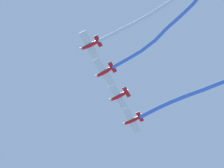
% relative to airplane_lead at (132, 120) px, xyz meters
% --- Properties ---
extents(airplane_lead, '(6.16, 4.61, 1.54)m').
position_rel_airplane_lead_xyz_m(airplane_lead, '(0.00, 0.00, 0.00)').
color(airplane_lead, red).
extents(smoke_trail_lead, '(8.68, 29.60, 4.48)m').
position_rel_airplane_lead_xyz_m(smoke_trail_lead, '(-2.92, 16.82, 1.56)').
color(smoke_trail_lead, '#4C75DB').
extents(airplane_left_wing, '(6.13, 4.58, 1.54)m').
position_rel_airplane_lead_xyz_m(airplane_left_wing, '(6.09, 0.45, 0.30)').
color(airplane_left_wing, red).
extents(airplane_right_wing, '(6.08, 4.51, 1.54)m').
position_rel_airplane_lead_xyz_m(airplane_right_wing, '(12.18, 0.90, 0.00)').
color(airplane_right_wing, red).
extents(smoke_trail_right_wing, '(7.71, 28.90, 3.18)m').
position_rel_airplane_lead_xyz_m(smoke_trail_right_wing, '(14.17, 17.46, 1.05)').
color(smoke_trail_right_wing, '#4C75DB').
extents(airplane_slot, '(6.19, 4.64, 1.54)m').
position_rel_airplane_lead_xyz_m(airplane_slot, '(18.29, 1.35, 0.30)').
color(airplane_slot, red).
extents(smoke_trail_slot, '(2.50, 27.76, 4.15)m').
position_rel_airplane_lead_xyz_m(smoke_trail_slot, '(17.51, 17.10, 1.79)').
color(smoke_trail_slot, white).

